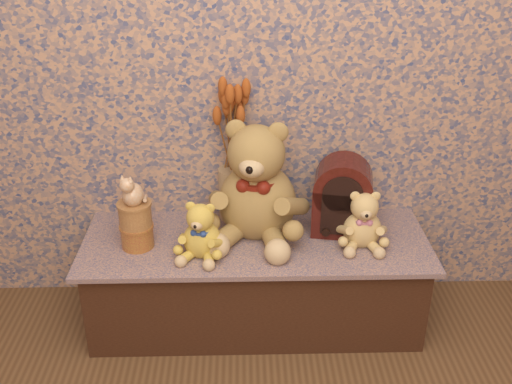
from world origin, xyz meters
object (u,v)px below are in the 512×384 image
teddy_small (363,216)px  teddy_large (257,174)px  ceramic_vase (235,193)px  teddy_medium (202,226)px  cathedral_radio (343,196)px  cat_figurine (132,188)px  biscuit_tin_lower (137,236)px

teddy_small → teddy_large: bearing=168.3°
teddy_small → ceramic_vase: (-0.50, 0.23, -0.01)m
teddy_medium → cathedral_radio: (0.56, 0.16, 0.04)m
teddy_large → ceramic_vase: 0.21m
teddy_large → teddy_small: bearing=-2.8°
teddy_large → teddy_medium: (-0.21, -0.17, -0.14)m
teddy_medium → cat_figurine: 0.30m
teddy_medium → teddy_small: size_ratio=0.97×
cat_figurine → biscuit_tin_lower: bearing=0.0°
ceramic_vase → cat_figurine: cat_figurine is taller
teddy_small → biscuit_tin_lower: bearing=-176.7°
teddy_large → teddy_medium: 0.31m
teddy_medium → ceramic_vase: (0.12, 0.29, -0.01)m
teddy_large → cathedral_radio: size_ratio=1.61×
teddy_medium → teddy_large: bearing=52.8°
teddy_large → cathedral_radio: (0.34, -0.01, -0.10)m
teddy_large → teddy_small: size_ratio=2.07×
cathedral_radio → teddy_medium: bearing=-153.4°
ceramic_vase → biscuit_tin_lower: (-0.38, -0.23, -0.07)m
teddy_small → biscuit_tin_lower: size_ratio=1.97×
cathedral_radio → cat_figurine: cat_figurine is taller
teddy_medium → cat_figurine: bearing=-179.1°
cathedral_radio → ceramic_vase: size_ratio=1.45×
ceramic_vase → cat_figurine: size_ratio=1.66×
cat_figurine → teddy_medium: bearing=9.5°
teddy_medium → teddy_small: teddy_small is taller
teddy_large → ceramic_vase: bearing=139.6°
teddy_large → teddy_medium: bearing=-129.3°
ceramic_vase → cat_figurine: 0.47m
ceramic_vase → cathedral_radio: bearing=-16.6°
ceramic_vase → cat_figurine: (-0.38, -0.23, 0.14)m
biscuit_tin_lower → cat_figurine: (0.00, 0.00, 0.21)m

